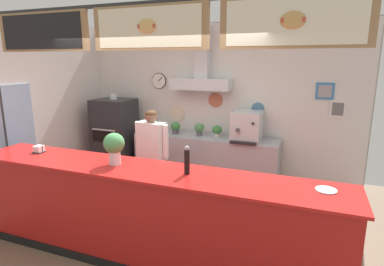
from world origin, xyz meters
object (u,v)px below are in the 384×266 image
at_px(basil_vase, 114,146).
at_px(condiment_plate, 326,190).
at_px(potted_rosemary, 176,127).
at_px(potted_basil, 156,126).
at_px(pepper_grinder, 187,160).
at_px(espresso_machine, 247,126).
at_px(napkin_holder, 39,149).
at_px(pizza_oven, 116,139).
at_px(shop_worker, 152,158).
at_px(potted_oregano, 217,130).
at_px(potted_thyme, 199,129).

distance_m(basil_vase, condiment_plate, 2.24).
height_order(potted_rosemary, condiment_plate, potted_rosemary).
xyz_separation_m(potted_basil, pepper_grinder, (1.56, -2.29, 0.21)).
relative_size(espresso_machine, potted_rosemary, 2.60).
bearing_deg(basil_vase, napkin_holder, 177.61).
xyz_separation_m(pizza_oven, basil_vase, (1.46, -2.11, 0.53)).
height_order(pizza_oven, shop_worker, pizza_oven).
height_order(potted_oregano, condiment_plate, potted_oregano).
bearing_deg(napkin_holder, shop_worker, 45.22).
bearing_deg(basil_vase, condiment_plate, 1.52).
distance_m(espresso_machine, condiment_plate, 2.53).
height_order(potted_basil, pepper_grinder, pepper_grinder).
height_order(pepper_grinder, napkin_holder, pepper_grinder).
distance_m(potted_basil, pepper_grinder, 2.78).
relative_size(pizza_oven, condiment_plate, 8.57).
bearing_deg(condiment_plate, pizza_oven, 150.95).
xyz_separation_m(espresso_machine, napkin_holder, (-2.23, -2.24, -0.04)).
bearing_deg(basil_vase, potted_thyme, 85.32).
relative_size(potted_oregano, potted_thyme, 0.91).
height_order(potted_thyme, pepper_grinder, pepper_grinder).
bearing_deg(potted_basil, espresso_machine, -0.13).
bearing_deg(pepper_grinder, potted_thyme, 106.77).
xyz_separation_m(pepper_grinder, condiment_plate, (1.35, 0.06, -0.14)).
bearing_deg(pepper_grinder, potted_basil, 124.30).
bearing_deg(potted_thyme, pepper_grinder, -73.23).
distance_m(shop_worker, condiment_plate, 2.60).
distance_m(shop_worker, potted_basil, 1.32).
relative_size(pizza_oven, pepper_grinder, 5.37).
bearing_deg(potted_oregano, potted_rosemary, -177.68).
distance_m(shop_worker, potted_thyme, 1.26).
xyz_separation_m(pizza_oven, potted_oregano, (1.97, 0.23, 0.28)).
relative_size(pizza_oven, napkin_holder, 12.59).
relative_size(pizza_oven, potted_rosemary, 7.53).
distance_m(basil_vase, napkin_holder, 1.20).
relative_size(pizza_oven, potted_basil, 7.88).
bearing_deg(potted_basil, potted_rosemary, 2.07).
bearing_deg(espresso_machine, shop_worker, -134.95).
height_order(pizza_oven, condiment_plate, pizza_oven).
bearing_deg(espresso_machine, pepper_grinder, -93.97).
height_order(espresso_machine, condiment_plate, espresso_machine).
xyz_separation_m(pepper_grinder, napkin_holder, (-2.07, 0.05, -0.11)).
bearing_deg(napkin_holder, basil_vase, -2.39).
relative_size(pizza_oven, shop_worker, 1.06).
bearing_deg(shop_worker, condiment_plate, 165.70).
height_order(potted_basil, condiment_plate, potted_basil).
bearing_deg(pepper_grinder, espresso_machine, 86.03).
relative_size(pizza_oven, potted_thyme, 7.15).
height_order(potted_thyme, basil_vase, basil_vase).
distance_m(pepper_grinder, basil_vase, 0.89).
relative_size(shop_worker, pepper_grinder, 5.08).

